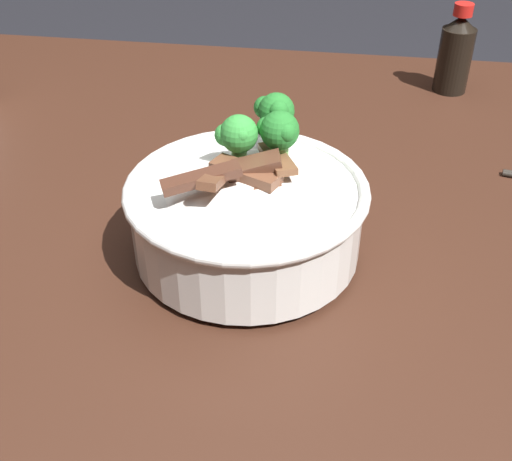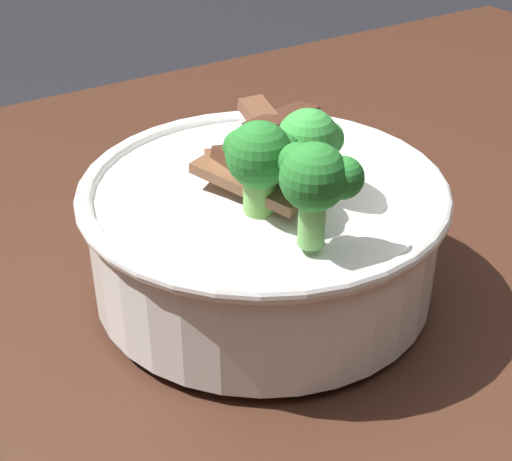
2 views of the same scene
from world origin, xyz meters
The scene contains 2 objects.
dining_table centered at (0.00, 0.00, 0.68)m, with size 1.42×1.05×0.76m.
rice_bowl centered at (0.00, 0.08, 0.82)m, with size 0.25×0.25×0.15m.
Camera 2 is at (-0.24, -0.28, 1.08)m, focal length 52.71 mm.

